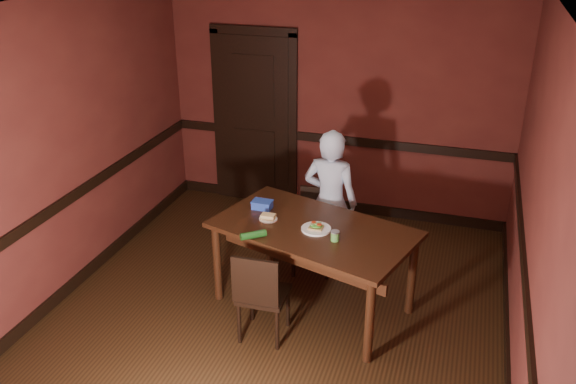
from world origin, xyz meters
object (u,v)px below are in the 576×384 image
Objects in this scene: person at (330,202)px; sauce_jar at (335,236)px; chair_near at (264,293)px; sandwich_plate at (316,228)px; cheese_saucer at (268,218)px; dining_table at (313,267)px; food_tub at (262,205)px; chair_far at (312,232)px.

person is 0.90m from sauce_jar.
sandwich_plate reaches higher than chair_near.
sandwich_plate is 0.46m from cheese_saucer.
chair_near is at bearing -100.74° from dining_table.
dining_table is 9.17× the size of food_tub.
food_tub is at bearing 122.60° from cheese_saucer.
person reaches higher than food_tub.
sandwich_plate is (0.20, -0.64, 0.40)m from chair_far.
chair_far is 5.09× the size of cheese_saucer.
sauce_jar reaches higher than sandwich_plate.
person is at bearing -104.27° from chair_near.
person is at bearing 58.30° from cheese_saucer.
chair_near is (-0.11, -1.14, -0.00)m from chair_far.
person is at bearing 106.05° from sauce_jar.
sandwich_plate is (0.03, -0.04, 0.42)m from dining_table.
dining_table is 10.38× the size of cheese_saucer.
person is 5.71× the size of sandwich_plate.
chair_near is 0.57× the size of person.
dining_table is at bearing -2.78° from cheese_saucer.
food_tub is (-0.13, 0.20, 0.02)m from cheese_saucer.
dining_table is 2.04× the size of chair_far.
chair_near is at bearing -144.88° from sauce_jar.
chair_far reaches higher than chair_near.
chair_near is 5.04× the size of cheese_saucer.
food_tub is (-0.27, 0.75, 0.43)m from chair_near.
person reaches higher than chair_near.
chair_near is at bearing -69.25° from food_tub.
chair_near is at bearing -122.20° from sandwich_plate.
chair_far is 1.01× the size of chair_near.
chair_near is (-0.28, -0.53, 0.01)m from dining_table.
sandwich_plate is 2.95× the size of sauce_jar.
cheese_saucer is at bearing 172.82° from sandwich_plate.
sauce_jar is 0.53× the size of cheese_saucer.
cheese_saucer is (-0.14, 0.56, 0.41)m from chair_near.
cheese_saucer reaches higher than chair_far.
chair_far is 0.69m from food_tub.
cheese_saucer reaches higher than dining_table.
dining_table is at bearing 130.40° from sandwich_plate.
chair_near is at bearing 81.10° from person.
dining_table is 0.43m from sandwich_plate.
sandwich_plate is at bearing -7.18° from cheese_saucer.
dining_table is at bearing -20.61° from food_tub.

